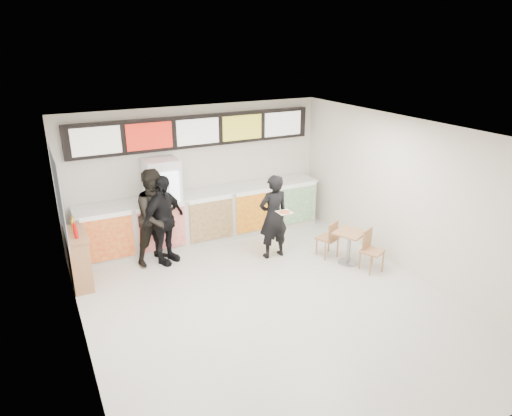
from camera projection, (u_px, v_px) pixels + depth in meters
floor at (271, 305)px, 7.92m from camera, size 7.00×7.00×0.00m
ceiling at (273, 134)px, 6.87m from camera, size 7.00×7.00×0.00m
wall_back at (198, 172)px, 10.32m from camera, size 6.00×0.00×6.00m
wall_left at (76, 264)px, 6.12m from camera, size 0.00×7.00×7.00m
wall_right at (410, 198)px, 8.66m from camera, size 0.00×7.00×7.00m
service_counter at (206, 216)px, 10.30m from camera, size 5.56×0.77×1.14m
menu_board at (197, 131)px, 9.91m from camera, size 5.50×0.14×0.70m
drinks_fridge at (164, 205)px, 9.77m from camera, size 0.70×0.67×2.00m
mirror_panel at (58, 194)px, 8.09m from camera, size 0.01×2.00×1.50m
customer_main at (273, 217)px, 9.39m from camera, size 0.66×0.44×1.79m
customer_left at (156, 216)px, 9.17m from camera, size 1.18×1.07×1.97m
customer_mid at (164, 220)px, 9.13m from camera, size 1.17×0.94×1.86m
pizza_slice at (285, 212)px, 8.93m from camera, size 0.36×0.36×0.02m
cafe_table at (349, 242)px, 9.24m from camera, size 0.92×1.44×0.82m
condiment_ledge at (79, 258)px, 8.42m from camera, size 0.38×0.93×1.24m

